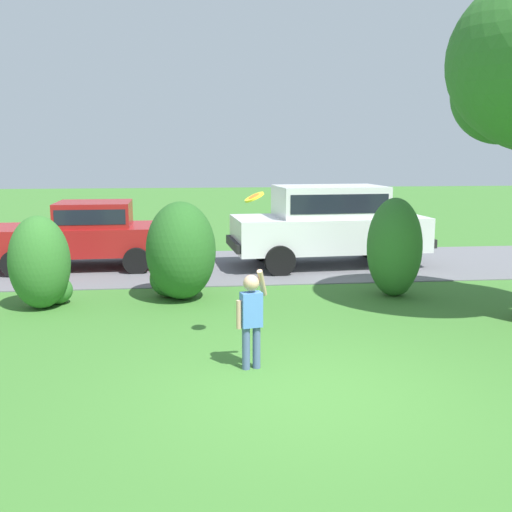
{
  "coord_description": "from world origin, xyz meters",
  "views": [
    {
      "loc": [
        -1.32,
        -6.46,
        2.72
      ],
      "look_at": [
        -0.28,
        2.84,
        1.1
      ],
      "focal_mm": 42.56,
      "sensor_mm": 36.0,
      "label": 1
    }
  ],
  "objects": [
    {
      "name": "parked_suv",
      "position": [
        1.99,
        7.56,
        1.08
      ],
      "size": [
        4.81,
        2.34,
        1.92
      ],
      "color": "white",
      "rests_on": "ground"
    },
    {
      "name": "frisbee",
      "position": [
        -0.44,
        1.62,
        2.11
      ],
      "size": [
        0.28,
        0.28,
        0.17
      ],
      "color": "yellow"
    },
    {
      "name": "shrub_near_tree",
      "position": [
        -3.9,
        4.26,
        0.77
      ],
      "size": [
        1.04,
        1.1,
        1.63
      ],
      "color": "#33702B",
      "rests_on": "ground"
    },
    {
      "name": "child_thrower",
      "position": [
        -0.57,
        0.84,
        0.72
      ],
      "size": [
        0.42,
        0.32,
        1.29
      ],
      "color": "#4C608C",
      "rests_on": "ground"
    },
    {
      "name": "shrub_centre",
      "position": [
        2.53,
        4.48,
        0.89
      ],
      "size": [
        1.01,
        1.2,
        1.87
      ],
      "color": "#33702B",
      "rests_on": "ground"
    },
    {
      "name": "ground_plane",
      "position": [
        0.0,
        0.0,
        0.0
      ],
      "size": [
        80.0,
        80.0,
        0.0
      ],
      "primitive_type": "plane",
      "color": "#3D752D"
    },
    {
      "name": "shrub_centre_left",
      "position": [
        -1.5,
        4.69,
        0.85
      ],
      "size": [
        1.29,
        1.54,
        1.82
      ],
      "color": "#286023",
      "rests_on": "ground"
    },
    {
      "name": "parked_sedan",
      "position": [
        -3.73,
        8.01,
        0.85
      ],
      "size": [
        4.45,
        2.19,
        1.56
      ],
      "color": "maroon",
      "rests_on": "ground"
    },
    {
      "name": "driveway_strip",
      "position": [
        0.0,
        7.77,
        0.01
      ],
      "size": [
        28.0,
        4.4,
        0.02
      ],
      "primitive_type": "cube",
      "color": "slate",
      "rests_on": "ground"
    }
  ]
}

